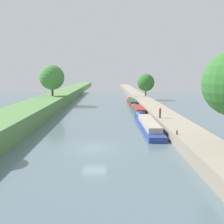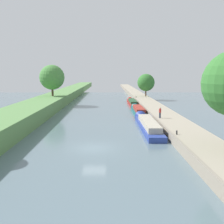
{
  "view_description": "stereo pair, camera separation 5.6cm",
  "coord_description": "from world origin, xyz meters",
  "px_view_note": "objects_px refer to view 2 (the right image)",
  "views": [
    {
      "loc": [
        1.53,
        -26.53,
        7.93
      ],
      "look_at": [
        2.15,
        19.04,
        1.0
      ],
      "focal_mm": 41.23,
      "sensor_mm": 36.0,
      "label": 1
    },
    {
      "loc": [
        1.59,
        -26.53,
        7.93
      ],
      "look_at": [
        2.15,
        19.04,
        1.0
      ],
      "focal_mm": 41.23,
      "sensor_mm": 36.0,
      "label": 2
    }
  ],
  "objects_px": {
    "narrowboat_red": "(132,102)",
    "mooring_bollard_near": "(177,133)",
    "narrowboat_teal": "(138,110)",
    "narrowboat_blue": "(147,124)",
    "person_walking": "(160,112)",
    "mooring_bollard_far": "(136,97)"
  },
  "relations": [
    {
      "from": "narrowboat_blue",
      "to": "person_walking",
      "type": "distance_m",
      "value": 3.35
    },
    {
      "from": "narrowboat_red",
      "to": "mooring_bollard_near",
      "type": "distance_m",
      "value": 37.32
    },
    {
      "from": "narrowboat_teal",
      "to": "mooring_bollard_near",
      "type": "bearing_deg",
      "value": -85.62
    },
    {
      "from": "narrowboat_red",
      "to": "mooring_bollard_near",
      "type": "relative_size",
      "value": 30.81
    },
    {
      "from": "narrowboat_teal",
      "to": "person_walking",
      "type": "xyz_separation_m",
      "value": [
        1.96,
        -12.2,
        1.43
      ]
    },
    {
      "from": "narrowboat_blue",
      "to": "mooring_bollard_far",
      "type": "xyz_separation_m",
      "value": [
        2.02,
        34.74,
        0.75
      ]
    },
    {
      "from": "narrowboat_teal",
      "to": "mooring_bollard_near",
      "type": "relative_size",
      "value": 27.97
    },
    {
      "from": "narrowboat_blue",
      "to": "mooring_bollard_near",
      "type": "xyz_separation_m",
      "value": [
        2.02,
        -8.6,
        0.75
      ]
    },
    {
      "from": "narrowboat_red",
      "to": "mooring_bollard_far",
      "type": "height_order",
      "value": "mooring_bollard_far"
    },
    {
      "from": "mooring_bollard_near",
      "to": "narrowboat_teal",
      "type": "bearing_deg",
      "value": 94.38
    },
    {
      "from": "mooring_bollard_near",
      "to": "mooring_bollard_far",
      "type": "height_order",
      "value": "same"
    },
    {
      "from": "narrowboat_red",
      "to": "mooring_bollard_far",
      "type": "bearing_deg",
      "value": 74.53
    },
    {
      "from": "narrowboat_red",
      "to": "narrowboat_teal",
      "type": "bearing_deg",
      "value": -90.28
    },
    {
      "from": "person_walking",
      "to": "mooring_bollard_near",
      "type": "xyz_separation_m",
      "value": [
        -0.21,
        -10.67,
        -0.65
      ]
    },
    {
      "from": "person_walking",
      "to": "mooring_bollard_far",
      "type": "height_order",
      "value": "person_walking"
    },
    {
      "from": "narrowboat_red",
      "to": "narrowboat_blue",
      "type": "bearing_deg",
      "value": -90.68
    },
    {
      "from": "narrowboat_teal",
      "to": "narrowboat_blue",
      "type": "bearing_deg",
      "value": -91.07
    },
    {
      "from": "person_walking",
      "to": "mooring_bollard_far",
      "type": "distance_m",
      "value": 32.68
    },
    {
      "from": "mooring_bollard_near",
      "to": "narrowboat_red",
      "type": "bearing_deg",
      "value": 92.58
    },
    {
      "from": "narrowboat_teal",
      "to": "mooring_bollard_far",
      "type": "relative_size",
      "value": 27.97
    },
    {
      "from": "person_walking",
      "to": "mooring_bollard_near",
      "type": "height_order",
      "value": "person_walking"
    },
    {
      "from": "narrowboat_teal",
      "to": "narrowboat_red",
      "type": "xyz_separation_m",
      "value": [
        0.07,
        14.4,
        -0.04
      ]
    }
  ]
}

